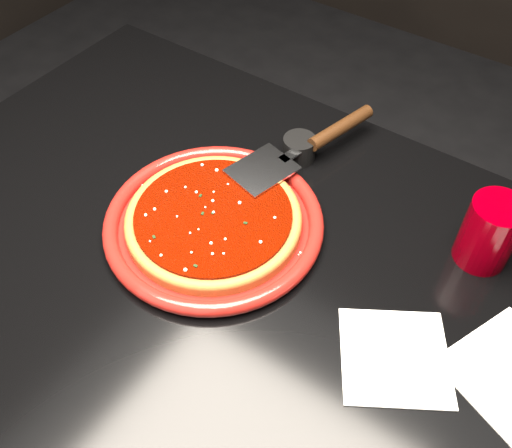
% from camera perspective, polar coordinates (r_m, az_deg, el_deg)
% --- Properties ---
extents(floor, '(4.00, 4.00, 0.01)m').
position_cam_1_polar(floor, '(1.54, -1.33, -20.53)').
color(floor, black).
rests_on(floor, ground).
extents(table, '(1.20, 0.80, 0.75)m').
position_cam_1_polar(table, '(1.19, -1.66, -14.13)').
color(table, black).
rests_on(table, floor).
extents(plate, '(0.44, 0.44, 0.03)m').
position_cam_1_polar(plate, '(0.90, -4.24, 0.17)').
color(plate, maroon).
rests_on(plate, table).
extents(pizza_crust, '(0.35, 0.35, 0.01)m').
position_cam_1_polar(pizza_crust, '(0.90, -4.25, 0.33)').
color(pizza_crust, brown).
rests_on(pizza_crust, plate).
extents(pizza_crust_rim, '(0.35, 0.35, 0.02)m').
position_cam_1_polar(pizza_crust_rim, '(0.89, -4.28, 0.63)').
color(pizza_crust_rim, brown).
rests_on(pizza_crust_rim, plate).
extents(pizza_sauce, '(0.31, 0.31, 0.01)m').
position_cam_1_polar(pizza_sauce, '(0.89, -4.30, 0.84)').
color(pizza_sauce, '#680C00').
rests_on(pizza_sauce, plate).
extents(parmesan_dusting, '(0.24, 0.24, 0.01)m').
position_cam_1_polar(parmesan_dusting, '(0.88, -4.32, 1.14)').
color(parmesan_dusting, '#FEF2CB').
rests_on(parmesan_dusting, plate).
extents(basil_flecks, '(0.22, 0.22, 0.00)m').
position_cam_1_polar(basil_flecks, '(0.88, -4.32, 1.10)').
color(basil_flecks, black).
rests_on(basil_flecks, plate).
extents(pizza_server, '(0.18, 0.36, 0.03)m').
position_cam_1_polar(pizza_server, '(0.98, 4.94, 7.78)').
color(pizza_server, silver).
rests_on(pizza_server, plate).
extents(cup, '(0.10, 0.10, 0.11)m').
position_cam_1_polar(cup, '(0.89, 22.31, -0.78)').
color(cup, '#77000A').
rests_on(cup, table).
extents(napkin_a, '(0.20, 0.20, 0.00)m').
position_cam_1_polar(napkin_a, '(0.80, 13.70, -12.78)').
color(napkin_a, white).
rests_on(napkin_a, table).
extents(napkin_b, '(0.19, 0.19, 0.00)m').
position_cam_1_polar(napkin_b, '(0.83, 24.25, -13.46)').
color(napkin_b, white).
rests_on(napkin_b, table).
extents(ramekin, '(0.06, 0.06, 0.04)m').
position_cam_1_polar(ramekin, '(1.01, 4.33, 7.53)').
color(ramekin, black).
rests_on(ramekin, table).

